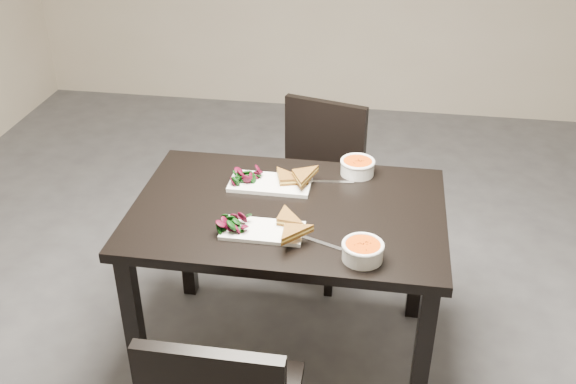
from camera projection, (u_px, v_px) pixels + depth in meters
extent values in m
plane|color=#47474C|center=(316.00, 317.00, 3.10)|extent=(5.00, 5.00, 0.00)
cube|color=black|center=(288.00, 212.00, 2.54)|extent=(1.20, 0.80, 0.04)
cube|color=black|center=(135.00, 330.00, 2.51)|extent=(0.06, 0.06, 0.71)
cube|color=black|center=(421.00, 362.00, 2.37)|extent=(0.06, 0.06, 0.71)
cube|color=black|center=(186.00, 231.00, 3.09)|extent=(0.06, 0.06, 0.71)
cube|color=black|center=(419.00, 253.00, 2.94)|extent=(0.06, 0.06, 0.71)
cube|color=black|center=(310.00, 195.00, 3.23)|extent=(0.51, 0.51, 0.04)
cube|color=black|center=(262.00, 243.00, 3.27)|extent=(0.05, 0.05, 0.41)
cube|color=black|center=(329.00, 260.00, 3.14)|extent=(0.05, 0.05, 0.41)
cube|color=black|center=(291.00, 208.00, 3.55)|extent=(0.05, 0.05, 0.41)
cube|color=black|center=(354.00, 223.00, 3.43)|extent=(0.05, 0.05, 0.41)
cube|color=black|center=(325.00, 139.00, 3.27)|extent=(0.42, 0.15, 0.40)
cube|color=white|center=(263.00, 231.00, 2.38)|extent=(0.30, 0.15, 0.01)
cylinder|color=white|center=(363.00, 252.00, 2.23)|extent=(0.14, 0.14, 0.05)
cylinder|color=orange|center=(363.00, 247.00, 2.22)|extent=(0.12, 0.12, 0.02)
torus|color=white|center=(363.00, 245.00, 2.21)|extent=(0.15, 0.15, 0.01)
cube|color=silver|center=(320.00, 242.00, 2.32)|extent=(0.17, 0.08, 0.00)
cube|color=white|center=(270.00, 184.00, 2.67)|extent=(0.33, 0.16, 0.02)
cylinder|color=white|center=(357.00, 168.00, 2.74)|extent=(0.14, 0.14, 0.05)
cylinder|color=orange|center=(358.00, 163.00, 2.73)|extent=(0.12, 0.12, 0.02)
torus|color=white|center=(358.00, 161.00, 2.73)|extent=(0.15, 0.15, 0.01)
cube|color=silver|center=(332.00, 182.00, 2.69)|extent=(0.18, 0.04, 0.00)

